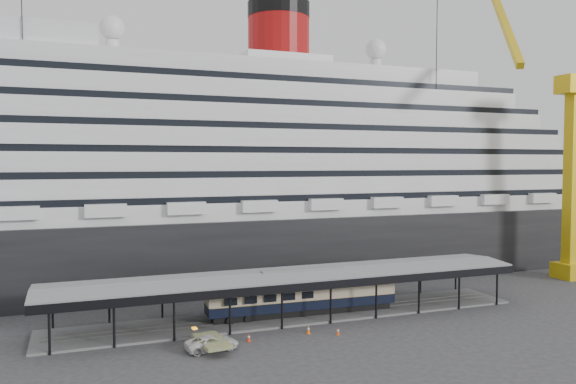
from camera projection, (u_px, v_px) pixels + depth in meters
name	position (u px, v px, depth m)	size (l,w,h in m)	color
ground	(310.00, 328.00, 60.68)	(200.00, 200.00, 0.00)	#333336
cruise_ship	(232.00, 160.00, 89.61)	(130.00, 30.00, 43.90)	black
platform_canopy	(293.00, 297.00, 65.22)	(56.00, 9.18, 5.30)	slate
crane_yellow	(565.00, 150.00, 86.17)	(23.83, 18.78, 47.60)	gold
port_truck	(212.00, 343.00, 53.56)	(2.36, 5.11, 1.42)	silver
pullman_carriage	(303.00, 293.00, 65.63)	(22.81, 3.76, 22.30)	black
traffic_cone_left	(249.00, 338.00, 56.24)	(0.43, 0.43, 0.79)	#F5340D
traffic_cone_mid	(308.00, 330.00, 58.85)	(0.49, 0.49, 0.85)	orange
traffic_cone_right	(338.00, 331.00, 58.40)	(0.49, 0.49, 0.76)	#F74F0D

